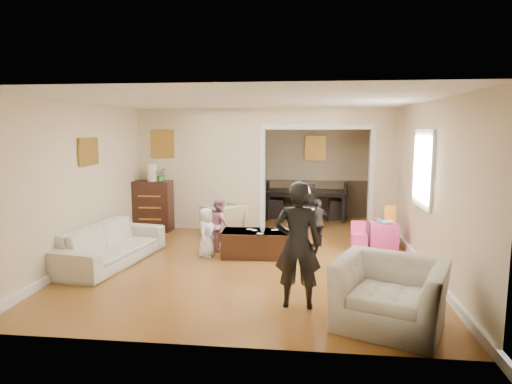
# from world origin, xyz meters

# --- Properties ---
(floor) EXTENTS (7.00, 7.00, 0.00)m
(floor) POSITION_xyz_m (0.00, 0.00, 0.00)
(floor) COLOR #A4632A
(floor) RESTS_ON ground
(partition_left) EXTENTS (2.75, 0.18, 2.60)m
(partition_left) POSITION_xyz_m (-1.38, 1.80, 1.30)
(partition_left) COLOR beige
(partition_left) RESTS_ON ground
(partition_right) EXTENTS (0.55, 0.18, 2.60)m
(partition_right) POSITION_xyz_m (2.48, 1.80, 1.30)
(partition_right) COLOR beige
(partition_right) RESTS_ON ground
(partition_header) EXTENTS (2.22, 0.18, 0.35)m
(partition_header) POSITION_xyz_m (1.10, 1.80, 2.42)
(partition_header) COLOR beige
(partition_header) RESTS_ON partition_right
(window_pane) EXTENTS (0.03, 0.95, 1.10)m
(window_pane) POSITION_xyz_m (2.73, -0.40, 1.55)
(window_pane) COLOR white
(window_pane) RESTS_ON ground
(framed_art_partition) EXTENTS (0.45, 0.03, 0.55)m
(framed_art_partition) POSITION_xyz_m (-2.20, 1.70, 1.85)
(framed_art_partition) COLOR brown
(framed_art_partition) RESTS_ON partition_left
(framed_art_sofa_wall) EXTENTS (0.03, 0.55, 0.40)m
(framed_art_sofa_wall) POSITION_xyz_m (-2.71, -0.60, 1.80)
(framed_art_sofa_wall) COLOR brown
(framed_art_alcove) EXTENTS (0.45, 0.03, 0.55)m
(framed_art_alcove) POSITION_xyz_m (1.10, 3.44, 1.70)
(framed_art_alcove) COLOR brown
(sofa) EXTENTS (1.15, 2.25, 0.63)m
(sofa) POSITION_xyz_m (-2.24, -0.93, 0.31)
(sofa) COLOR beige
(sofa) RESTS_ON ground
(armchair_back) EXTENTS (1.01, 1.02, 0.66)m
(armchair_back) POSITION_xyz_m (-0.78, 1.11, 0.33)
(armchair_back) COLOR #C2B386
(armchair_back) RESTS_ON ground
(armchair_front) EXTENTS (1.45, 1.37, 0.75)m
(armchair_front) POSITION_xyz_m (1.83, -2.83, 0.37)
(armchair_front) COLOR beige
(armchair_front) RESTS_ON ground
(dresser) EXTENTS (0.78, 0.44, 1.07)m
(dresser) POSITION_xyz_m (-2.36, 1.43, 0.54)
(dresser) COLOR black
(dresser) RESTS_ON ground
(table_lamp) EXTENTS (0.22, 0.22, 0.36)m
(table_lamp) POSITION_xyz_m (-2.36, 1.43, 1.25)
(table_lamp) COLOR #F2E5C5
(table_lamp) RESTS_ON dresser
(potted_plant) EXTENTS (0.25, 0.21, 0.27)m
(potted_plant) POSITION_xyz_m (-2.16, 1.43, 1.21)
(potted_plant) COLOR #3D7E38
(potted_plant) RESTS_ON dresser
(coffee_table) EXTENTS (1.21, 0.65, 0.44)m
(coffee_table) POSITION_xyz_m (0.07, -0.26, 0.22)
(coffee_table) COLOR #371A11
(coffee_table) RESTS_ON ground
(coffee_cup) EXTENTS (0.11, 0.11, 0.09)m
(coffee_cup) POSITION_xyz_m (0.17, -0.31, 0.49)
(coffee_cup) COLOR silver
(coffee_cup) RESTS_ON coffee_table
(play_table) EXTENTS (0.52, 0.52, 0.48)m
(play_table) POSITION_xyz_m (2.31, 0.52, 0.24)
(play_table) COLOR #D6388B
(play_table) RESTS_ON ground
(cereal_box) EXTENTS (0.20, 0.08, 0.30)m
(cereal_box) POSITION_xyz_m (2.43, 0.62, 0.63)
(cereal_box) COLOR gold
(cereal_box) RESTS_ON play_table
(cyan_cup) EXTENTS (0.08, 0.08, 0.08)m
(cyan_cup) POSITION_xyz_m (2.21, 0.47, 0.52)
(cyan_cup) COLOR #26A0C1
(cyan_cup) RESTS_ON play_table
(toy_block) EXTENTS (0.09, 0.08, 0.05)m
(toy_block) POSITION_xyz_m (2.19, 0.64, 0.50)
(toy_block) COLOR red
(toy_block) RESTS_ON play_table
(play_bowl) EXTENTS (0.24, 0.24, 0.05)m
(play_bowl) POSITION_xyz_m (2.36, 0.40, 0.51)
(play_bowl) COLOR silver
(play_bowl) RESTS_ON play_table
(dining_table) EXTENTS (2.05, 1.24, 0.69)m
(dining_table) POSITION_xyz_m (0.90, 3.13, 0.35)
(dining_table) COLOR black
(dining_table) RESTS_ON ground
(adult_person) EXTENTS (0.58, 0.38, 1.56)m
(adult_person) POSITION_xyz_m (0.80, -2.38, 0.78)
(adult_person) COLOR black
(adult_person) RESTS_ON ground
(child_kneel_a) EXTENTS (0.32, 0.44, 0.85)m
(child_kneel_a) POSITION_xyz_m (-0.78, -0.41, 0.43)
(child_kneel_a) COLOR white
(child_kneel_a) RESTS_ON ground
(child_kneel_b) EXTENTS (0.51, 0.57, 0.95)m
(child_kneel_b) POSITION_xyz_m (-0.63, 0.04, 0.48)
(child_kneel_b) COLOR #C67C90
(child_kneel_b) RESTS_ON ground
(child_toddler) EXTENTS (0.54, 0.52, 0.90)m
(child_toddler) POSITION_xyz_m (1.12, 0.49, 0.45)
(child_toddler) COLOR black
(child_toddler) RESTS_ON ground
(craft_papers) EXTENTS (0.61, 0.47, 0.00)m
(craft_papers) POSITION_xyz_m (0.16, -0.23, 0.44)
(craft_papers) COLOR white
(craft_papers) RESTS_ON coffee_table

